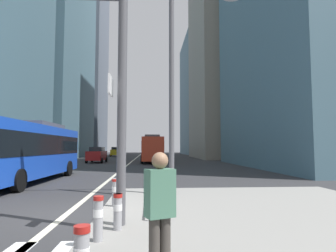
{
  "coord_description": "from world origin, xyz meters",
  "views": [
    {
      "loc": [
        2.37,
        -8.49,
        1.93
      ],
      "look_at": [
        5.0,
        31.94,
        4.95
      ],
      "focal_mm": 30.33,
      "sensor_mm": 36.0,
      "label": 1
    }
  ],
  "objects_px": {
    "bollard_left": "(98,216)",
    "bollard_right": "(118,210)",
    "car_oncoming_far": "(115,152)",
    "city_bus_blue_oncoming": "(28,149)",
    "pedestrian_waiting": "(160,208)",
    "bollard_back": "(115,191)",
    "car_receding_near": "(153,153)",
    "city_bus_red_receding": "(151,148)",
    "traffic_signal_gantry": "(48,56)",
    "street_lamp_post": "(172,61)",
    "car_oncoming_mid": "(97,155)",
    "car_receding_far": "(156,151)"
  },
  "relations": [
    {
      "from": "bollard_left",
      "to": "bollard_right",
      "type": "distance_m",
      "value": 0.78
    },
    {
      "from": "bollard_right",
      "to": "car_oncoming_far",
      "type": "bearing_deg",
      "value": 96.83
    },
    {
      "from": "car_oncoming_far",
      "to": "city_bus_blue_oncoming",
      "type": "bearing_deg",
      "value": -89.55
    },
    {
      "from": "city_bus_blue_oncoming",
      "to": "pedestrian_waiting",
      "type": "relative_size",
      "value": 6.36
    },
    {
      "from": "bollard_back",
      "to": "car_receding_near",
      "type": "bearing_deg",
      "value": 87.48
    },
    {
      "from": "car_oncoming_far",
      "to": "bollard_back",
      "type": "xyz_separation_m",
      "value": [
        6.04,
        -50.96,
        -0.38
      ]
    },
    {
      "from": "bollard_back",
      "to": "city_bus_red_receding",
      "type": "bearing_deg",
      "value": 87.38
    },
    {
      "from": "traffic_signal_gantry",
      "to": "street_lamp_post",
      "type": "distance_m",
      "value": 5.37
    },
    {
      "from": "car_oncoming_mid",
      "to": "bollard_left",
      "type": "height_order",
      "value": "car_oncoming_mid"
    },
    {
      "from": "car_receding_near",
      "to": "bollard_right",
      "type": "xyz_separation_m",
      "value": [
        -1.31,
        -40.28,
        -0.41
      ]
    },
    {
      "from": "car_oncoming_far",
      "to": "pedestrian_waiting",
      "type": "height_order",
      "value": "car_oncoming_far"
    },
    {
      "from": "car_receding_far",
      "to": "car_oncoming_far",
      "type": "height_order",
      "value": "same"
    },
    {
      "from": "city_bus_blue_oncoming",
      "to": "bollard_right",
      "type": "height_order",
      "value": "city_bus_blue_oncoming"
    },
    {
      "from": "car_oncoming_far",
      "to": "pedestrian_waiting",
      "type": "bearing_deg",
      "value": -82.63
    },
    {
      "from": "car_oncoming_mid",
      "to": "bollard_left",
      "type": "xyz_separation_m",
      "value": [
        5.58,
        -30.42,
        -0.37
      ]
    },
    {
      "from": "traffic_signal_gantry",
      "to": "bollard_left",
      "type": "xyz_separation_m",
      "value": [
        1.42,
        -1.1,
        -3.45
      ]
    },
    {
      "from": "car_receding_near",
      "to": "pedestrian_waiting",
      "type": "bearing_deg",
      "value": -90.65
    },
    {
      "from": "street_lamp_post",
      "to": "bollard_left",
      "type": "bearing_deg",
      "value": -109.2
    },
    {
      "from": "street_lamp_post",
      "to": "bollard_right",
      "type": "height_order",
      "value": "street_lamp_post"
    },
    {
      "from": "car_receding_far",
      "to": "street_lamp_post",
      "type": "xyz_separation_m",
      "value": [
        -0.51,
        -52.71,
        4.29
      ]
    },
    {
      "from": "bollard_back",
      "to": "pedestrian_waiting",
      "type": "bearing_deg",
      "value": -76.37
    },
    {
      "from": "bollard_right",
      "to": "bollard_back",
      "type": "xyz_separation_m",
      "value": [
        -0.36,
        2.47,
        0.03
      ]
    },
    {
      "from": "car_oncoming_mid",
      "to": "bollard_back",
      "type": "xyz_separation_m",
      "value": [
        5.52,
        -27.23,
        -0.38
      ]
    },
    {
      "from": "car_oncoming_far",
      "to": "street_lamp_post",
      "type": "bearing_deg",
      "value": -80.81
    },
    {
      "from": "bollard_back",
      "to": "car_oncoming_mid",
      "type": "bearing_deg",
      "value": 101.45
    },
    {
      "from": "car_oncoming_far",
      "to": "bollard_right",
      "type": "relative_size",
      "value": 5.53
    },
    {
      "from": "traffic_signal_gantry",
      "to": "bollard_left",
      "type": "distance_m",
      "value": 3.89
    },
    {
      "from": "car_receding_far",
      "to": "car_receding_near",
      "type": "bearing_deg",
      "value": -92.46
    },
    {
      "from": "city_bus_red_receding",
      "to": "bollard_right",
      "type": "distance_m",
      "value": 30.49
    },
    {
      "from": "city_bus_red_receding",
      "to": "car_oncoming_mid",
      "type": "height_order",
      "value": "city_bus_red_receding"
    },
    {
      "from": "city_bus_blue_oncoming",
      "to": "city_bus_red_receding",
      "type": "bearing_deg",
      "value": 71.23
    },
    {
      "from": "bollard_right",
      "to": "pedestrian_waiting",
      "type": "relative_size",
      "value": 0.45
    },
    {
      "from": "city_bus_blue_oncoming",
      "to": "traffic_signal_gantry",
      "type": "distance_m",
      "value": 10.72
    },
    {
      "from": "pedestrian_waiting",
      "to": "car_receding_far",
      "type": "bearing_deg",
      "value": 88.84
    },
    {
      "from": "pedestrian_waiting",
      "to": "bollard_back",
      "type": "bearing_deg",
      "value": 103.63
    },
    {
      "from": "bollard_back",
      "to": "car_oncoming_far",
      "type": "bearing_deg",
      "value": 96.76
    },
    {
      "from": "street_lamp_post",
      "to": "bollard_back",
      "type": "bearing_deg",
      "value": -132.87
    },
    {
      "from": "city_bus_red_receding",
      "to": "bollard_back",
      "type": "xyz_separation_m",
      "value": [
        -1.28,
        -27.99,
        -1.23
      ]
    },
    {
      "from": "street_lamp_post",
      "to": "bollard_right",
      "type": "xyz_separation_m",
      "value": [
        -1.52,
        -4.49,
        -4.7
      ]
    },
    {
      "from": "car_oncoming_far",
      "to": "city_bus_red_receding",
      "type": "bearing_deg",
      "value": -72.33
    },
    {
      "from": "city_bus_red_receding",
      "to": "car_receding_far",
      "type": "bearing_deg",
      "value": 87.62
    },
    {
      "from": "street_lamp_post",
      "to": "bollard_right",
      "type": "bearing_deg",
      "value": -108.74
    },
    {
      "from": "city_bus_red_receding",
      "to": "car_receding_near",
      "type": "xyz_separation_m",
      "value": [
        0.39,
        9.82,
        -0.85
      ]
    },
    {
      "from": "city_bus_blue_oncoming",
      "to": "traffic_signal_gantry",
      "type": "height_order",
      "value": "traffic_signal_gantry"
    },
    {
      "from": "city_bus_blue_oncoming",
      "to": "bollard_back",
      "type": "distance_m",
      "value": 9.46
    },
    {
      "from": "bollard_right",
      "to": "city_bus_blue_oncoming",
      "type": "bearing_deg",
      "value": 121.4
    },
    {
      "from": "car_receding_far",
      "to": "car_oncoming_far",
      "type": "bearing_deg",
      "value": -155.89
    },
    {
      "from": "car_receding_near",
      "to": "street_lamp_post",
      "type": "relative_size",
      "value": 0.56
    },
    {
      "from": "city_bus_blue_oncoming",
      "to": "bollard_back",
      "type": "bearing_deg",
      "value": -52.59
    },
    {
      "from": "car_receding_far",
      "to": "pedestrian_waiting",
      "type": "height_order",
      "value": "car_receding_far"
    }
  ]
}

